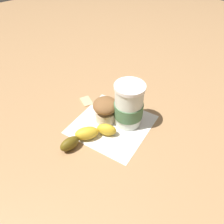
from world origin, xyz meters
TOP-DOWN VIEW (x-y plane):
  - ground_plane at (0.00, 0.00)m, footprint 3.00×3.00m
  - paper_napkin at (0.00, 0.00)m, footprint 0.27×0.27m
  - coffee_cup at (-0.04, 0.02)m, footprint 0.09×0.09m
  - muffin at (-0.00, -0.03)m, footprint 0.08×0.08m
  - banana at (0.09, 0.00)m, footprint 0.17×0.09m
  - sugar_packet at (-0.01, -0.14)m, footprint 0.04×0.06m

SIDE VIEW (x-z plane):
  - ground_plane at x=0.00m, z-range 0.00..0.00m
  - paper_napkin at x=0.00m, z-range 0.00..0.00m
  - sugar_packet at x=-0.01m, z-range 0.00..0.01m
  - banana at x=0.09m, z-range 0.00..0.04m
  - muffin at x=0.00m, z-range 0.00..0.08m
  - coffee_cup at x=-0.04m, z-range 0.00..0.13m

